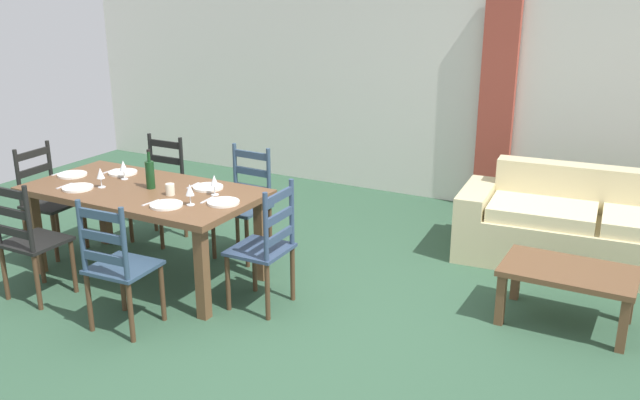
% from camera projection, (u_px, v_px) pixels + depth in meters
% --- Properties ---
extents(ground_plane, '(9.60, 9.60, 0.02)m').
position_uv_depth(ground_plane, '(294.00, 324.00, 4.93)').
color(ground_plane, '#2F513A').
extents(wall_far, '(9.60, 0.16, 2.70)m').
position_uv_depth(wall_far, '(451.00, 76.00, 7.27)').
color(wall_far, silver).
rests_on(wall_far, ground_plane).
extents(curtain_panel_left, '(0.35, 0.08, 2.20)m').
position_uv_depth(curtain_panel_left, '(496.00, 106.00, 6.98)').
color(curtain_panel_left, '#9D4032').
rests_on(curtain_panel_left, ground_plane).
extents(dining_table, '(1.90, 0.96, 0.75)m').
position_uv_depth(dining_table, '(144.00, 199.00, 5.49)').
color(dining_table, brown).
rests_on(dining_table, ground_plane).
extents(dining_chair_near_left, '(0.42, 0.40, 0.96)m').
position_uv_depth(dining_chair_near_left, '(29.00, 240.00, 5.15)').
color(dining_chair_near_left, black).
rests_on(dining_chair_near_left, ground_plane).
extents(dining_chair_near_right, '(0.44, 0.42, 0.96)m').
position_uv_depth(dining_chair_near_right, '(118.00, 266.00, 4.70)').
color(dining_chair_near_right, '#2C4158').
rests_on(dining_chair_near_right, ground_plane).
extents(dining_chair_far_left, '(0.43, 0.41, 0.96)m').
position_uv_depth(dining_chair_far_left, '(160.00, 189.00, 6.37)').
color(dining_chair_far_left, black).
rests_on(dining_chair_far_left, ground_plane).
extents(dining_chair_far_right, '(0.44, 0.42, 0.96)m').
position_uv_depth(dining_chair_far_right, '(245.00, 203.00, 5.99)').
color(dining_chair_far_right, '#30465D').
rests_on(dining_chair_far_right, ground_plane).
extents(dining_chair_head_west, '(0.42, 0.44, 0.96)m').
position_uv_depth(dining_chair_head_west, '(48.00, 200.00, 6.07)').
color(dining_chair_head_west, black).
rests_on(dining_chair_head_west, ground_plane).
extents(dining_chair_head_east, '(0.41, 0.43, 0.96)m').
position_uv_depth(dining_chair_head_east, '(266.00, 247.00, 5.02)').
color(dining_chair_head_east, '#2F415E').
rests_on(dining_chair_head_east, ground_plane).
extents(dinner_plate_near_left, '(0.24, 0.24, 0.02)m').
position_uv_depth(dinner_plate_near_left, '(78.00, 188.00, 5.46)').
color(dinner_plate_near_left, white).
rests_on(dinner_plate_near_left, dining_table).
extents(fork_near_left, '(0.02, 0.17, 0.01)m').
position_uv_depth(fork_near_left, '(64.00, 186.00, 5.53)').
color(fork_near_left, silver).
rests_on(fork_near_left, dining_table).
extents(dinner_plate_near_right, '(0.24, 0.24, 0.02)m').
position_uv_depth(dinner_plate_near_right, '(166.00, 205.00, 5.05)').
color(dinner_plate_near_right, white).
rests_on(dinner_plate_near_right, dining_table).
extents(fork_near_right, '(0.03, 0.17, 0.01)m').
position_uv_depth(fork_near_right, '(151.00, 203.00, 5.12)').
color(fork_near_right, silver).
rests_on(fork_near_right, dining_table).
extents(dinner_plate_far_left, '(0.24, 0.24, 0.02)m').
position_uv_depth(dinner_plate_far_left, '(123.00, 173.00, 5.87)').
color(dinner_plate_far_left, white).
rests_on(dinner_plate_far_left, dining_table).
extents(fork_far_left, '(0.02, 0.17, 0.01)m').
position_uv_depth(fork_far_left, '(110.00, 171.00, 5.94)').
color(fork_far_left, silver).
rests_on(fork_far_left, dining_table).
extents(dinner_plate_far_right, '(0.24, 0.24, 0.02)m').
position_uv_depth(dinner_plate_far_right, '(208.00, 187.00, 5.47)').
color(dinner_plate_far_right, white).
rests_on(dinner_plate_far_right, dining_table).
extents(fork_far_right, '(0.03, 0.17, 0.01)m').
position_uv_depth(fork_far_right, '(193.00, 185.00, 5.54)').
color(fork_far_right, silver).
rests_on(fork_far_right, dining_table).
extents(dinner_plate_head_west, '(0.24, 0.24, 0.02)m').
position_uv_depth(dinner_plate_head_west, '(72.00, 175.00, 5.81)').
color(dinner_plate_head_west, white).
rests_on(dinner_plate_head_west, dining_table).
extents(fork_head_west, '(0.02, 0.17, 0.01)m').
position_uv_depth(fork_head_west, '(60.00, 173.00, 5.88)').
color(fork_head_west, silver).
rests_on(fork_head_west, dining_table).
extents(dinner_plate_head_east, '(0.24, 0.24, 0.02)m').
position_uv_depth(dinner_plate_head_east, '(223.00, 202.00, 5.11)').
color(dinner_plate_head_east, white).
rests_on(dinner_plate_head_east, dining_table).
extents(fork_head_east, '(0.03, 0.17, 0.01)m').
position_uv_depth(fork_head_east, '(207.00, 200.00, 5.18)').
color(fork_head_east, silver).
rests_on(fork_head_east, dining_table).
extents(wine_bottle, '(0.07, 0.07, 0.32)m').
position_uv_depth(wine_bottle, '(150.00, 174.00, 5.44)').
color(wine_bottle, '#143819').
rests_on(wine_bottle, dining_table).
extents(wine_glass_near_left, '(0.06, 0.06, 0.16)m').
position_uv_depth(wine_glass_near_left, '(100.00, 174.00, 5.46)').
color(wine_glass_near_left, white).
rests_on(wine_glass_near_left, dining_table).
extents(wine_glass_near_right, '(0.06, 0.06, 0.16)m').
position_uv_depth(wine_glass_near_right, '(190.00, 191.00, 5.04)').
color(wine_glass_near_right, white).
rests_on(wine_glass_near_right, dining_table).
extents(wine_glass_far_left, '(0.06, 0.06, 0.16)m').
position_uv_depth(wine_glass_far_left, '(123.00, 166.00, 5.68)').
color(wine_glass_far_left, white).
rests_on(wine_glass_far_left, dining_table).
extents(wine_glass_far_right, '(0.06, 0.06, 0.16)m').
position_uv_depth(wine_glass_far_right, '(214.00, 181.00, 5.27)').
color(wine_glass_far_right, white).
rests_on(wine_glass_far_right, dining_table).
extents(coffee_cup_primary, '(0.07, 0.07, 0.09)m').
position_uv_depth(coffee_cup_primary, '(170.00, 189.00, 5.29)').
color(coffee_cup_primary, beige).
rests_on(coffee_cup_primary, dining_table).
extents(couch, '(2.34, 0.99, 0.80)m').
position_uv_depth(couch, '(597.00, 232.00, 5.83)').
color(couch, beige).
rests_on(couch, ground_plane).
extents(coffee_table, '(0.90, 0.56, 0.42)m').
position_uv_depth(coffee_table, '(568.00, 277.00, 4.81)').
color(coffee_table, brown).
rests_on(coffee_table, ground_plane).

